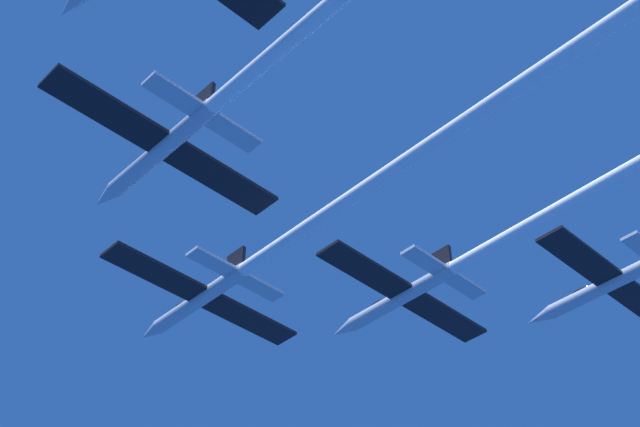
% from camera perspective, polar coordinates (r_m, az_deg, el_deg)
% --- Properties ---
extents(jet_lead, '(16.84, 56.60, 2.79)m').
position_cam_1_polar(jet_lead, '(58.71, 2.37, 1.26)').
color(jet_lead, '#B2BAC6').
extents(jet_right_wing, '(16.84, 58.72, 2.79)m').
position_cam_1_polar(jet_right_wing, '(62.20, 17.16, 1.63)').
color(jet_right_wing, '#B2BAC6').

